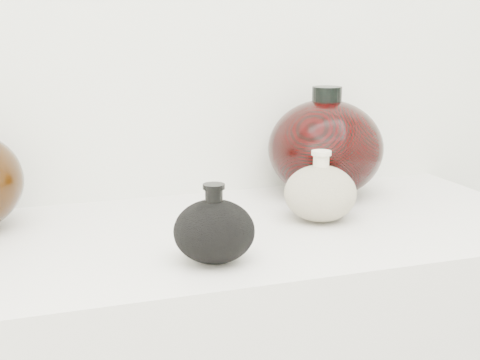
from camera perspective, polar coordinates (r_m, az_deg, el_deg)
name	(u,v)px	position (r m, az deg, el deg)	size (l,w,h in m)	color
black_gourd_vase	(214,231)	(0.95, -2.22, -4.33)	(0.15, 0.15, 0.11)	black
cream_gourd_vase	(320,193)	(1.16, 6.87, -1.08)	(0.15, 0.15, 0.12)	beige
right_round_pot	(325,148)	(1.32, 7.30, 2.74)	(0.23, 0.23, 0.22)	black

